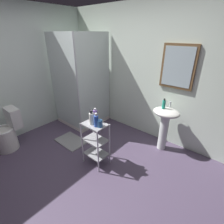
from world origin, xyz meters
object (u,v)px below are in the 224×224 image
at_px(hand_soap_bottle, 164,104).
at_px(conditioner_bottle_purple, 95,115).
at_px(shower_stall, 82,105).
at_px(shampoo_bottle_blue, 96,121).
at_px(pedestal_sink, 165,121).
at_px(rinse_cup, 100,123).
at_px(storage_cart, 96,141).
at_px(lotion_bottle_white, 92,118).
at_px(toilet, 8,133).
at_px(bath_mat, 71,141).

distance_m(hand_soap_bottle, conditioner_bottle_purple, 1.18).
xyz_separation_m(shower_stall, shampoo_bottle_blue, (1.29, -0.81, 0.37)).
bearing_deg(shower_stall, hand_soap_bottle, 8.50).
xyz_separation_m(shower_stall, pedestal_sink, (1.88, 0.29, 0.12)).
bearing_deg(rinse_cup, shower_stall, 149.76).
bearing_deg(storage_cart, pedestal_sink, 58.32).
distance_m(storage_cart, rinse_cup, 0.37).
height_order(hand_soap_bottle, conditioner_bottle_purple, hand_soap_bottle).
relative_size(storage_cart, lotion_bottle_white, 3.28).
bearing_deg(pedestal_sink, toilet, -139.97).
height_order(hand_soap_bottle, bath_mat, hand_soap_bottle).
bearing_deg(hand_soap_bottle, pedestal_sink, 19.71).
height_order(lotion_bottle_white, bath_mat, lotion_bottle_white).
xyz_separation_m(shampoo_bottle_blue, rinse_cup, (0.05, 0.02, -0.04)).
relative_size(pedestal_sink, shampoo_bottle_blue, 3.81).
bearing_deg(bath_mat, conditioner_bottle_purple, -1.03).
xyz_separation_m(pedestal_sink, storage_cart, (-0.66, -1.07, -0.14)).
distance_m(storage_cart, conditioner_bottle_purple, 0.41).
height_order(toilet, rinse_cup, rinse_cup).
relative_size(toilet, lotion_bottle_white, 3.37).
height_order(shower_stall, lotion_bottle_white, shower_stall).
relative_size(shower_stall, lotion_bottle_white, 8.87).
xyz_separation_m(storage_cart, shampoo_bottle_blue, (0.07, -0.03, 0.40)).
bearing_deg(storage_cart, lotion_bottle_white, -136.42).
xyz_separation_m(rinse_cup, bath_mat, (-0.93, 0.09, -0.78)).
bearing_deg(bath_mat, pedestal_sink, 33.71).
relative_size(shampoo_bottle_blue, bath_mat, 0.35).
height_order(pedestal_sink, toilet, pedestal_sink).
xyz_separation_m(shower_stall, storage_cart, (1.22, -0.77, -0.03)).
bearing_deg(hand_soap_bottle, lotion_bottle_white, -120.43).
relative_size(shampoo_bottle_blue, rinse_cup, 2.01).
height_order(pedestal_sink, bath_mat, pedestal_sink).
xyz_separation_m(hand_soap_bottle, rinse_cup, (-0.49, -1.05, -0.10)).
height_order(shower_stall, rinse_cup, shower_stall).
bearing_deg(conditioner_bottle_purple, rinse_cup, -24.99).
bearing_deg(hand_soap_bottle, toilet, -139.54).
relative_size(pedestal_sink, storage_cart, 1.09).
xyz_separation_m(pedestal_sink, bath_mat, (-1.47, -0.98, -0.57)).
relative_size(toilet, bath_mat, 1.27).
xyz_separation_m(toilet, hand_soap_bottle, (2.12, 1.81, 0.57)).
relative_size(storage_cart, rinse_cup, 7.02).
bearing_deg(toilet, shampoo_bottle_blue, 24.68).
xyz_separation_m(shampoo_bottle_blue, conditioner_bottle_purple, (-0.12, 0.10, 0.00)).
distance_m(shower_stall, shampoo_bottle_blue, 1.57).
bearing_deg(bath_mat, shampoo_bottle_blue, -7.59).
height_order(toilet, shampoo_bottle_blue, shampoo_bottle_blue).
bearing_deg(lotion_bottle_white, pedestal_sink, 57.84).
xyz_separation_m(storage_cart, rinse_cup, (0.12, -0.01, 0.36)).
distance_m(shampoo_bottle_blue, lotion_bottle_white, 0.10).
bearing_deg(lotion_bottle_white, toilet, -153.77).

